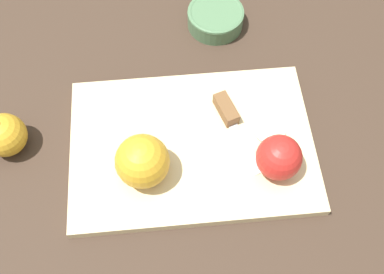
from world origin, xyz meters
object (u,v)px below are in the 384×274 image
(apple_half_left, at_px, (143,161))
(bowl, at_px, (216,17))
(apple_whole, at_px, (4,136))
(knife, at_px, (228,114))
(apple_half_right, at_px, (279,158))

(apple_half_left, relative_size, bowl, 0.77)
(apple_half_left, relative_size, apple_whole, 1.01)
(apple_whole, height_order, bowl, apple_whole)
(knife, bearing_deg, bowl, 160.38)
(apple_half_right, relative_size, bowl, 0.66)
(apple_half_right, xyz_separation_m, apple_whole, (-0.45, 0.04, -0.02))
(apple_half_right, distance_m, apple_whole, 0.45)
(knife, height_order, apple_whole, apple_whole)
(apple_whole, bearing_deg, apple_half_right, -5.30)
(bowl, bearing_deg, knife, -85.09)
(knife, bearing_deg, apple_half_right, 13.91)
(apple_half_left, xyz_separation_m, bowl, (0.12, 0.33, -0.04))
(apple_half_right, height_order, knife, apple_half_right)
(apple_half_right, distance_m, knife, 0.12)
(apple_half_right, bearing_deg, apple_half_left, -121.51)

